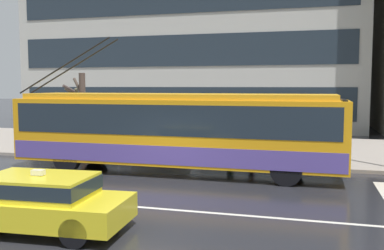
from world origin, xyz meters
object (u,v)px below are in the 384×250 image
(pedestrian_at_shelter, at_px, (233,122))
(street_tree_bare, at_px, (81,106))
(bus_shelter, at_px, (161,112))
(pedestrian_approaching_curb, at_px, (254,121))
(taxi_oncoming_near, at_px, (35,200))
(trolleybus, at_px, (175,129))

(pedestrian_at_shelter, relative_size, street_tree_bare, 0.51)
(bus_shelter, height_order, pedestrian_approaching_curb, bus_shelter)
(bus_shelter, bearing_deg, street_tree_bare, 172.77)
(taxi_oncoming_near, relative_size, pedestrian_approaching_curb, 2.22)
(bus_shelter, height_order, street_tree_bare, street_tree_bare)
(pedestrian_approaching_curb, relative_size, street_tree_bare, 0.53)
(pedestrian_at_shelter, height_order, pedestrian_approaching_curb, pedestrian_approaching_curb)
(trolleybus, relative_size, bus_shelter, 3.34)
(pedestrian_at_shelter, height_order, street_tree_bare, street_tree_bare)
(pedestrian_approaching_curb, bearing_deg, bus_shelter, 168.51)
(bus_shelter, xyz_separation_m, pedestrian_approaching_curb, (4.52, -0.92, -0.21))
(pedestrian_at_shelter, bearing_deg, trolleybus, -123.28)
(trolleybus, xyz_separation_m, pedestrian_at_shelter, (1.71, 2.60, 0.09))
(taxi_oncoming_near, distance_m, bus_shelter, 11.13)
(pedestrian_at_shelter, relative_size, pedestrian_approaching_curb, 0.96)
(pedestrian_at_shelter, distance_m, pedestrian_approaching_curb, 0.93)
(taxi_oncoming_near, xyz_separation_m, pedestrian_at_shelter, (2.76, 9.71, 1.02))
(trolleybus, relative_size, pedestrian_at_shelter, 6.59)
(bus_shelter, relative_size, pedestrian_at_shelter, 1.97)
(taxi_oncoming_near, xyz_separation_m, street_tree_bare, (-5.42, 11.59, 1.50))
(trolleybus, bearing_deg, bus_shelter, 116.76)
(trolleybus, xyz_separation_m, street_tree_bare, (-6.48, 4.48, 0.57))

